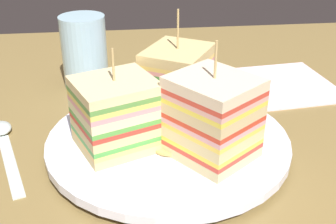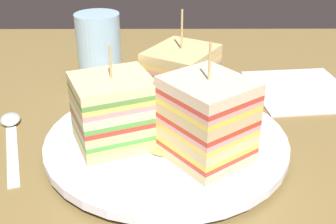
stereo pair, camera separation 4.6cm
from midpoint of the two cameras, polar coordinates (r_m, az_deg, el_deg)
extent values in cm
cube|color=olive|center=(48.49, -2.71, -6.02)|extent=(92.65, 99.85, 1.80)
cylinder|color=white|center=(47.79, -2.74, -4.72)|extent=(16.29, 16.29, 0.79)
cylinder|color=white|center=(47.32, -2.76, -3.82)|extent=(26.27, 26.27, 0.97)
cube|color=#DFBB7E|center=(51.52, -1.33, 0.29)|extent=(9.92, 9.51, 1.09)
cube|color=#9E7242|center=(48.56, -3.25, -1.55)|extent=(3.54, 5.59, 1.09)
cube|color=#DA3D34|center=(51.17, -1.34, 1.07)|extent=(9.92, 9.51, 0.47)
cube|color=pink|center=(50.96, -1.35, 1.55)|extent=(9.92, 9.51, 0.47)
cube|color=#D0B38E|center=(50.63, -1.36, 2.34)|extent=(9.92, 9.51, 1.09)
cube|color=#B2844C|center=(47.61, -3.31, 0.59)|extent=(3.54, 5.59, 1.09)
cube|color=green|center=(50.30, -1.37, 3.14)|extent=(9.92, 9.51, 0.47)
cube|color=#D99192|center=(50.11, -1.37, 3.64)|extent=(9.92, 9.51, 0.47)
cube|color=red|center=(49.92, -1.38, 4.13)|extent=(9.92, 9.51, 0.47)
cube|color=#DBB68C|center=(49.62, -1.39, 4.96)|extent=(9.92, 9.51, 1.09)
cube|color=#9E7242|center=(46.53, -3.40, 3.34)|extent=(3.54, 5.59, 1.09)
cube|color=#489444|center=(49.32, -1.40, 5.80)|extent=(9.92, 9.51, 0.47)
cube|color=pink|center=(49.15, -1.41, 6.31)|extent=(9.92, 9.51, 0.47)
cube|color=#F0CB64|center=(48.98, -1.41, 6.83)|extent=(9.92, 9.51, 0.47)
cube|color=#DCC07C|center=(48.71, -1.42, 7.68)|extent=(9.92, 9.51, 1.09)
cylinder|color=tan|center=(47.85, -1.46, 10.79)|extent=(0.24, 0.24, 4.43)
cube|color=#E2C57A|center=(45.89, -9.46, -3.90)|extent=(9.39, 9.76, 0.93)
cube|color=#9E7242|center=(47.02, -5.17, -2.78)|extent=(6.47, 2.88, 0.93)
cube|color=#F1C163|center=(45.52, -9.53, -3.12)|extent=(9.39, 9.76, 0.52)
cube|color=green|center=(45.26, -9.58, -2.55)|extent=(9.39, 9.76, 0.52)
cube|color=#DABC7E|center=(44.91, -9.65, -1.75)|extent=(9.39, 9.76, 0.93)
cube|color=#B2844C|center=(46.06, -5.27, -0.66)|extent=(6.47, 2.88, 0.93)
cube|color=red|center=(44.56, -9.72, -0.94)|extent=(9.39, 9.76, 0.52)
cube|color=#519D3F|center=(44.32, -9.78, -0.34)|extent=(9.39, 9.76, 0.52)
cube|color=beige|center=(43.99, -9.85, 0.49)|extent=(9.39, 9.76, 0.93)
cube|color=#9E7242|center=(45.17, -5.38, 1.54)|extent=(6.47, 2.88, 0.93)
cube|color=pink|center=(43.67, -9.93, 1.34)|extent=(9.39, 9.76, 0.52)
cube|color=#E1CC5C|center=(43.45, -9.98, 1.96)|extent=(9.39, 9.76, 0.52)
cube|color=#569241|center=(43.23, -10.04, 2.58)|extent=(9.39, 9.76, 0.52)
cube|color=beige|center=(42.94, -10.11, 3.46)|extent=(9.39, 9.76, 0.93)
cylinder|color=tan|center=(42.13, -10.35, 6.09)|extent=(0.24, 0.24, 3.30)
cube|color=beige|center=(43.85, 2.71, -5.00)|extent=(10.31, 10.16, 1.09)
cube|color=#B2844C|center=(46.12, -0.68, -3.20)|extent=(4.36, 5.58, 1.09)
cube|color=#CD3E30|center=(43.43, 2.73, -4.11)|extent=(10.31, 10.16, 0.50)
cube|color=yellow|center=(43.17, 2.75, -3.55)|extent=(10.31, 10.16, 0.50)
cube|color=beige|center=(42.77, 2.77, -2.64)|extent=(10.31, 10.16, 1.09)
cube|color=#B2844C|center=(45.09, -0.70, -0.92)|extent=(4.36, 5.58, 1.09)
cube|color=#F8D24E|center=(42.38, 2.79, -1.71)|extent=(10.31, 10.16, 0.50)
cube|color=#E09FA5|center=(42.14, 2.81, -1.13)|extent=(10.31, 10.16, 0.50)
cube|color=red|center=(41.91, 2.83, -0.53)|extent=(10.31, 10.16, 0.50)
cube|color=#D1B984|center=(41.54, 2.85, 0.44)|extent=(10.31, 10.16, 1.09)
cube|color=#9E7242|center=(43.92, -0.72, 2.04)|extent=(4.36, 5.58, 1.09)
cube|color=#F1D94A|center=(41.19, 2.88, 1.42)|extent=(10.31, 10.16, 0.50)
cube|color=#E4A69E|center=(40.97, 2.89, 2.04)|extent=(10.31, 10.16, 0.50)
cube|color=#CF3F30|center=(40.76, 2.91, 2.67)|extent=(10.31, 10.16, 0.50)
cube|color=beige|center=(40.44, 2.93, 3.69)|extent=(10.31, 10.16, 1.09)
cylinder|color=tan|center=(39.55, 3.02, 6.83)|extent=(0.24, 0.24, 3.63)
cylinder|color=tan|center=(44.84, -2.95, -4.51)|extent=(5.18, 5.18, 0.52)
cylinder|color=#F2D176|center=(46.62, -3.77, -2.62)|extent=(5.57, 5.55, 0.86)
cylinder|color=#F2DA80|center=(44.05, -0.50, -3.43)|extent=(5.17, 5.18, 0.85)
cylinder|color=#E8C466|center=(45.63, -2.75, -2.15)|extent=(4.47, 4.46, 0.72)
cylinder|color=#D2BD5A|center=(44.47, -2.72, -1.42)|extent=(4.90, 4.91, 0.94)
cylinder|color=#E7BE68|center=(44.19, -2.73, -0.97)|extent=(4.40, 4.44, 0.95)
cube|color=silver|center=(49.29, -22.62, -6.36)|extent=(12.26, 5.18, 0.25)
ellipsoid|color=silver|center=(55.75, -23.38, -2.02)|extent=(3.90, 3.32, 1.00)
cube|color=silver|center=(65.32, 13.24, 3.64)|extent=(16.17, 14.97, 0.50)
cylinder|color=#A9D1E5|center=(63.40, -13.00, 7.69)|extent=(6.37, 6.37, 10.26)
cylinder|color=white|center=(64.51, -12.70, 5.03)|extent=(5.86, 5.86, 3.88)
camera|label=1|loc=(0.02, -92.86, -1.49)|focal=46.27mm
camera|label=2|loc=(0.02, 87.14, 1.49)|focal=46.27mm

